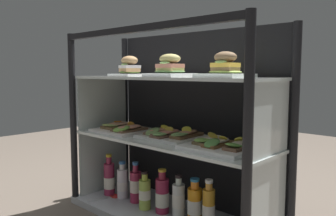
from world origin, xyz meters
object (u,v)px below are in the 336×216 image
plated_roll_sandwich_near_left_corner (170,68)px  plated_roll_sandwich_near_right_corner (225,68)px  open_sandwich_tray_left_of_center (221,145)px  juice_bottle_front_fourth (123,183)px  open_sandwich_tray_near_right_corner (171,135)px  juice_bottle_back_right (109,179)px  juice_bottle_front_right_end (179,200)px  juice_bottle_front_second (145,193)px  juice_bottle_front_middle (162,195)px  juice_bottle_tucked_behind (209,210)px  kitchen_scissors (111,197)px  juice_bottle_front_left_end (136,186)px  juice_bottle_back_center (195,205)px  plated_roll_sandwich_right_of_center (129,68)px  open_sandwich_tray_mid_right (122,128)px

plated_roll_sandwich_near_left_corner → plated_roll_sandwich_near_right_corner: 0.31m
open_sandwich_tray_left_of_center → juice_bottle_front_fourth: open_sandwich_tray_left_of_center is taller
open_sandwich_tray_near_right_corner → juice_bottle_back_right: bearing=-172.2°
plated_roll_sandwich_near_right_corner → juice_bottle_front_right_end: size_ratio=0.92×
juice_bottle_front_second → juice_bottle_front_middle: 0.10m
juice_bottle_tucked_behind → kitchen_scissors: (-0.67, -0.04, -0.10)m
juice_bottle_front_left_end → juice_bottle_front_second: bearing=-16.1°
juice_bottle_back_center → kitchen_scissors: juice_bottle_back_center is taller
plated_roll_sandwich_near_right_corner → juice_bottle_back_right: plated_roll_sandwich_near_right_corner is taller
juice_bottle_front_left_end → juice_bottle_back_center: (0.42, -0.00, 0.00)m
juice_bottle_front_second → juice_bottle_tucked_behind: 0.40m
juice_bottle_back_right → juice_bottle_front_middle: bearing=3.6°
juice_bottle_back_right → juice_bottle_tucked_behind: bearing=1.1°
open_sandwich_tray_near_right_corner → kitchen_scissors: size_ratio=1.63×
plated_roll_sandwich_right_of_center → juice_bottle_front_left_end: (0.10, -0.05, -0.65)m
plated_roll_sandwich_right_of_center → juice_bottle_front_left_end: bearing=-25.9°
plated_roll_sandwich_right_of_center → juice_bottle_back_right: (-0.11, -0.07, -0.65)m
plated_roll_sandwich_near_left_corner → plated_roll_sandwich_near_right_corner: size_ratio=0.97×
plated_roll_sandwich_right_of_center → open_sandwich_tray_near_right_corner: (0.33, -0.01, -0.34)m
plated_roll_sandwich_near_left_corner → juice_bottle_front_right_end: 0.65m
plated_roll_sandwich_near_right_corner → open_sandwich_tray_mid_right: plated_roll_sandwich_near_right_corner is taller
open_sandwich_tray_left_of_center → juice_bottle_front_fourth: bearing=-180.0°
juice_bottle_front_left_end → kitchen_scissors: bearing=-160.8°
juice_bottle_front_middle → juice_bottle_back_center: juice_bottle_front_middle is taller
juice_bottle_front_fourth → kitchen_scissors: bearing=-136.6°
open_sandwich_tray_mid_right → juice_bottle_back_center: bearing=0.9°
open_sandwich_tray_mid_right → juice_bottle_front_middle: (0.31, 0.01, -0.32)m
plated_roll_sandwich_right_of_center → open_sandwich_tray_left_of_center: (0.66, -0.05, -0.34)m
juice_bottle_front_fourth → juice_bottle_front_second: (0.21, -0.02, -0.00)m
plated_roll_sandwich_right_of_center → open_sandwich_tray_mid_right: (-0.00, -0.06, -0.34)m
open_sandwich_tray_mid_right → juice_bottle_front_left_end: (0.10, 0.01, -0.31)m
juice_bottle_tucked_behind → open_sandwich_tray_mid_right: bearing=179.5°
plated_roll_sandwich_near_left_corner → plated_roll_sandwich_near_right_corner: bearing=4.1°
open_sandwich_tray_left_of_center → juice_bottle_back_center: open_sandwich_tray_left_of_center is taller
open_sandwich_tray_mid_right → open_sandwich_tray_left_of_center: 0.67m
juice_bottle_front_second → juice_bottle_front_middle: bearing=15.7°
plated_roll_sandwich_right_of_center → juice_bottle_front_second: plated_roll_sandwich_right_of_center is taller
open_sandwich_tray_mid_right → juice_bottle_front_fourth: 0.32m
juice_bottle_back_right → juice_bottle_tucked_behind: size_ratio=1.00×
juice_bottle_front_fourth → juice_bottle_front_right_end: 0.42m
plated_roll_sandwich_near_right_corner → open_sandwich_tray_mid_right: size_ratio=0.67×
juice_bottle_back_right → juice_bottle_front_right_end: juice_bottle_back_right is taller
juice_bottle_back_right → juice_bottle_front_second: bearing=-0.4°
juice_bottle_tucked_behind → juice_bottle_front_fourth: bearing=179.2°
juice_bottle_front_left_end → juice_bottle_front_second: 0.11m
plated_roll_sandwich_right_of_center → juice_bottle_tucked_behind: bearing=-5.8°
juice_bottle_front_right_end → juice_bottle_front_second: bearing=-170.2°
plated_roll_sandwich_near_left_corner → juice_bottle_tucked_behind: size_ratio=0.81×
juice_bottle_front_left_end → juice_bottle_front_right_end: juice_bottle_front_left_end is taller
plated_roll_sandwich_near_right_corner → open_sandwich_tray_left_of_center: bearing=-70.0°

